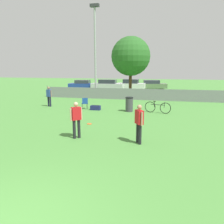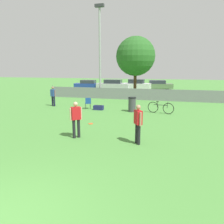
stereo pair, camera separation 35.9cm
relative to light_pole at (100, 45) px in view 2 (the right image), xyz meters
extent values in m
cube|color=gray|center=(3.91, -0.53, -4.77)|extent=(18.28, 0.03, 1.10)
cylinder|color=slate|center=(-5.23, -0.53, -4.71)|extent=(0.07, 0.07, 1.21)
cylinder|color=#9E9EA3|center=(0.00, 0.00, -0.94)|extent=(0.20, 0.20, 8.76)
cube|color=#333338|center=(0.00, 0.00, 3.64)|extent=(0.90, 0.36, 0.28)
cylinder|color=#4C331E|center=(3.31, 1.80, -3.96)|extent=(0.32, 0.32, 2.73)
sphere|color=#286023|center=(3.31, 1.80, -1.06)|extent=(4.07, 4.07, 4.07)
cylinder|color=black|center=(3.10, -13.00, -4.91)|extent=(0.13, 0.13, 0.83)
cylinder|color=black|center=(3.26, -12.86, -4.91)|extent=(0.13, 0.13, 0.83)
cube|color=red|center=(3.18, -12.93, -4.21)|extent=(0.44, 0.43, 0.56)
sphere|color=#D8AD8C|center=(3.18, -12.93, -3.80)|extent=(0.20, 0.20, 0.20)
cylinder|color=#D8AD8C|center=(3.01, -13.09, -4.24)|extent=(0.08, 0.08, 0.55)
cylinder|color=#D8AD8C|center=(3.36, -12.77, -4.24)|extent=(0.08, 0.08, 0.55)
cylinder|color=black|center=(5.86, -12.90, -4.91)|extent=(0.13, 0.13, 0.83)
cylinder|color=black|center=(5.98, -13.09, -4.91)|extent=(0.13, 0.13, 0.83)
cube|color=red|center=(5.92, -13.00, -4.21)|extent=(0.39, 0.45, 0.56)
sphere|color=tan|center=(5.92, -13.00, -3.80)|extent=(0.20, 0.20, 0.20)
cylinder|color=tan|center=(5.80, -12.79, -4.24)|extent=(0.08, 0.08, 0.55)
cylinder|color=tan|center=(6.05, -13.20, -4.24)|extent=(0.08, 0.08, 0.55)
cylinder|color=#191933|center=(-1.98, -5.86, -4.92)|extent=(0.13, 0.13, 0.80)
cylinder|color=#191933|center=(-2.18, -5.81, -4.92)|extent=(0.13, 0.13, 0.80)
cube|color=#2D4C9E|center=(-2.08, -5.83, -4.24)|extent=(0.42, 0.31, 0.56)
sphere|color=#8C664C|center=(-2.08, -5.83, -3.83)|extent=(0.20, 0.20, 0.20)
cylinder|color=#8C664C|center=(-1.86, -5.89, -4.26)|extent=(0.08, 0.08, 0.55)
cylinder|color=#8C664C|center=(-2.30, -5.77, -4.26)|extent=(0.08, 0.08, 0.55)
cylinder|color=#E5591E|center=(2.91, -10.47, -5.31)|extent=(0.26, 0.26, 0.03)
torus|color=#E5591E|center=(2.91, -10.47, -5.30)|extent=(0.27, 0.27, 0.03)
cylinder|color=#333338|center=(1.12, -5.93, -5.12)|extent=(0.02, 0.02, 0.41)
cylinder|color=#333338|center=(0.80, -6.11, -5.12)|extent=(0.02, 0.02, 0.41)
cylinder|color=#333338|center=(1.30, -6.24, -5.12)|extent=(0.02, 0.02, 0.41)
cylinder|color=#333338|center=(0.98, -6.42, -5.12)|extent=(0.02, 0.02, 0.41)
cube|color=navy|center=(1.05, -6.17, -4.90)|extent=(0.56, 0.56, 0.03)
cube|color=navy|center=(1.15, -6.35, -4.68)|extent=(0.37, 0.22, 0.42)
torus|color=black|center=(5.96, -6.35, -4.94)|extent=(0.74, 0.21, 0.75)
torus|color=black|center=(7.00, -6.59, -4.94)|extent=(0.74, 0.21, 0.75)
cylinder|color=black|center=(6.48, -6.47, -4.75)|extent=(0.96, 0.26, 0.04)
cylinder|color=black|center=(6.25, -6.42, -4.75)|extent=(0.03, 0.03, 0.39)
cylinder|color=black|center=(6.92, -6.57, -4.75)|extent=(0.03, 0.03, 0.36)
cube|color=black|center=(6.25, -6.42, -4.53)|extent=(0.17, 0.09, 0.04)
cylinder|color=black|center=(6.92, -6.57, -4.57)|extent=(0.12, 0.43, 0.03)
cylinder|color=#3F3F44|center=(4.49, -6.41, -4.84)|extent=(0.52, 0.52, 0.96)
cylinder|color=black|center=(4.49, -6.41, -4.32)|extent=(0.55, 0.55, 0.08)
cube|color=navy|center=(1.98, -6.39, -5.16)|extent=(0.72, 0.39, 0.32)
cube|color=black|center=(1.98, -6.39, -4.98)|extent=(0.61, 0.04, 0.02)
cylinder|color=black|center=(-3.59, 9.48, -5.01)|extent=(0.64, 0.24, 0.63)
cylinder|color=black|center=(-3.45, 8.03, -5.01)|extent=(0.64, 0.24, 0.63)
cylinder|color=black|center=(-6.03, 9.25, -5.01)|extent=(0.64, 0.24, 0.63)
cylinder|color=black|center=(-5.89, 7.80, -5.01)|extent=(0.64, 0.24, 0.63)
cube|color=navy|center=(-4.74, 8.64, -4.79)|extent=(4.09, 2.03, 0.65)
cube|color=#2D333D|center=(-4.74, 8.64, -4.22)|extent=(2.18, 1.66, 0.49)
cylinder|color=black|center=(0.44, 9.39, -4.99)|extent=(0.66, 0.20, 0.66)
cylinder|color=black|center=(0.48, 7.92, -4.99)|extent=(0.66, 0.20, 0.66)
cylinder|color=black|center=(-2.41, 9.30, -4.99)|extent=(0.66, 0.20, 0.66)
cylinder|color=black|center=(-2.36, 7.84, -4.99)|extent=(0.66, 0.20, 0.66)
cube|color=#B7B7BC|center=(-0.96, 8.61, -4.76)|extent=(4.63, 1.82, 0.71)
cube|color=#2D333D|center=(-0.96, 8.61, -4.13)|extent=(2.43, 1.55, 0.54)
cylinder|color=black|center=(3.55, 9.77, -4.98)|extent=(0.69, 0.22, 0.68)
cylinder|color=black|center=(3.48, 8.30, -4.98)|extent=(0.69, 0.22, 0.68)
cylinder|color=black|center=(1.12, 9.89, -4.98)|extent=(0.69, 0.22, 0.68)
cylinder|color=black|center=(1.04, 8.43, -4.98)|extent=(0.69, 0.22, 0.68)
cube|color=white|center=(2.30, 9.10, -4.74)|extent=(4.02, 1.90, 0.75)
cube|color=#2D333D|center=(2.30, 9.10, -4.08)|extent=(2.12, 1.59, 0.56)
cylinder|color=black|center=(6.23, 11.75, -5.01)|extent=(0.63, 0.29, 0.61)
cylinder|color=black|center=(6.50, 10.28, -5.01)|extent=(0.63, 0.29, 0.61)
cylinder|color=black|center=(3.57, 11.26, -5.01)|extent=(0.63, 0.29, 0.61)
cylinder|color=black|center=(3.84, 9.79, -5.01)|extent=(0.63, 0.29, 0.61)
cube|color=#59724C|center=(5.04, 10.77, -4.80)|extent=(4.61, 2.48, 0.66)
cube|color=#2D333D|center=(5.04, 10.77, -4.23)|extent=(2.51, 1.90, 0.49)
camera|label=1|loc=(6.83, -21.56, -2.28)|focal=35.00mm
camera|label=2|loc=(7.17, -21.47, -2.28)|focal=35.00mm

